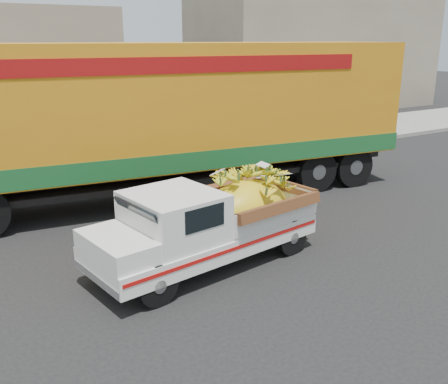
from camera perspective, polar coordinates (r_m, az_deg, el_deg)
ground at (r=10.25m, az=6.94°, el=-5.32°), size 100.00×100.00×0.00m
curb at (r=15.20m, az=-7.40°, el=2.46°), size 60.00×0.25×0.15m
sidewalk at (r=17.09m, az=-10.33°, el=3.95°), size 60.00×4.00×0.14m
building_right at (r=30.06m, az=10.44°, el=15.19°), size 14.00×6.00×6.00m
pickup_truck at (r=8.96m, az=-0.52°, el=-3.10°), size 4.39×2.14×1.48m
semi_trailer at (r=12.38m, az=-5.41°, el=8.85°), size 12.04×4.00×3.80m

